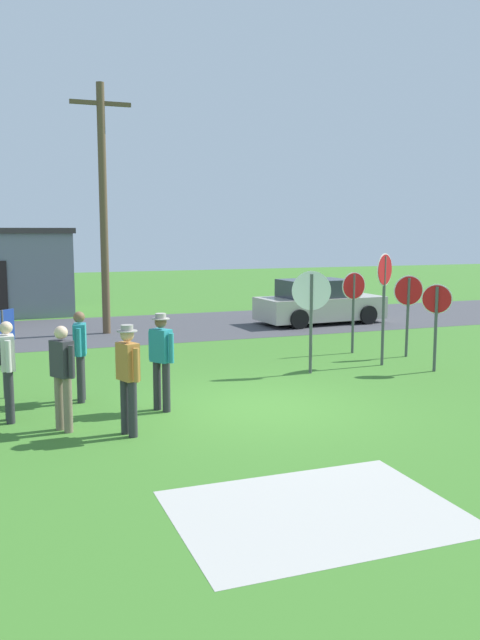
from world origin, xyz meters
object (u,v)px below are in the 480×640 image
(stop_sign_tallest, at_px, (436,313))
(person_in_teal, at_px, (6,364))
(stop_sign_far_back, at_px, (311,303))
(parked_car_on_street, at_px, (319,303))
(stop_sign_nearest, at_px, (408,301))
(person_holding_notes, at_px, (128,373))
(info_panel_rightmost, at_px, (3,338))
(person_in_dark_shirt, at_px, (161,356))
(person_on_left, at_px, (80,351))
(stop_sign_rear_right, at_px, (384,289))
(person_near_signs, at_px, (62,372))
(stop_sign_center_cluster, at_px, (354,298))
(utility_pole, at_px, (103,205))

(stop_sign_tallest, distance_m, person_in_teal, 9.13)
(stop_sign_far_back, bearing_deg, parked_car_on_street, 61.55)
(stop_sign_nearest, xyz_separation_m, person_holding_notes, (-7.80, -3.96, -0.42))
(stop_sign_tallest, bearing_deg, stop_sign_far_back, 162.66)
(stop_sign_tallest, distance_m, info_panel_rightmost, 9.16)
(stop_sign_tallest, relative_size, person_in_dark_shirt, 1.14)
(stop_sign_nearest, distance_m, person_on_left, 8.40)
(stop_sign_far_back, xyz_separation_m, stop_sign_tallest, (2.69, -0.84, -0.24))
(stop_sign_far_back, xyz_separation_m, person_on_left, (-5.10, -0.70, -0.63))
(person_in_dark_shirt, relative_size, person_on_left, 1.03)
(stop_sign_rear_right, bearing_deg, info_panel_rightmost, -178.88)
(parked_car_on_street, bearing_deg, person_on_left, -138.93)
(person_in_dark_shirt, height_order, info_panel_rightmost, person_in_dark_shirt)
(person_on_left, distance_m, person_near_signs, 1.85)
(stop_sign_nearest, relative_size, stop_sign_far_back, 0.90)
(stop_sign_center_cluster, xyz_separation_m, person_on_left, (-7.22, -2.52, -0.48))
(person_in_dark_shirt, xyz_separation_m, person_near_signs, (-1.74, -0.61, -0.03))
(parked_car_on_street, distance_m, person_near_signs, 13.44)
(utility_pole, xyz_separation_m, person_in_teal, (-3.07, -9.02, -2.94))
(utility_pole, height_order, person_near_signs, utility_pole)
(info_panel_rightmost, bearing_deg, stop_sign_nearest, 5.11)
(stop_sign_nearest, height_order, info_panel_rightmost, stop_sign_nearest)
(person_on_left, bearing_deg, person_in_teal, -144.13)
(stop_sign_nearest, height_order, person_near_signs, stop_sign_nearest)
(person_on_left, distance_m, person_in_teal, 1.61)
(stop_sign_nearest, height_order, person_in_dark_shirt, stop_sign_nearest)
(stop_sign_rear_right, height_order, stop_sign_far_back, stop_sign_rear_right)
(stop_sign_center_cluster, xyz_separation_m, person_near_signs, (-7.71, -4.31, -0.48))
(person_on_left, bearing_deg, person_near_signs, -105.38)
(utility_pole, relative_size, person_in_teal, 4.43)
(person_on_left, relative_size, person_in_teal, 1.00)
(stop_sign_nearest, xyz_separation_m, stop_sign_tallest, (-0.45, -1.73, -0.07))
(person_holding_notes, xyz_separation_m, person_on_left, (-0.43, 2.37, -0.03))
(stop_sign_tallest, bearing_deg, info_panel_rightmost, 174.52)
(parked_car_on_street, height_order, stop_sign_rear_right, stop_sign_rear_right)
(stop_sign_rear_right, distance_m, person_near_signs, 8.08)
(stop_sign_far_back, relative_size, person_holding_notes, 1.31)
(stop_sign_tallest, height_order, person_holding_notes, stop_sign_tallest)
(stop_sign_far_back, relative_size, person_in_teal, 1.35)
(info_panel_rightmost, bearing_deg, utility_pole, 67.12)
(stop_sign_center_cluster, relative_size, info_panel_rightmost, 1.25)
(stop_sign_nearest, relative_size, person_in_teal, 1.22)
(person_holding_notes, bearing_deg, stop_sign_tallest, 16.87)
(utility_pole, xyz_separation_m, parked_car_on_street, (7.17, -0.28, -3.23))
(utility_pole, relative_size, info_panel_rightmost, 4.44)
(person_in_teal, bearing_deg, stop_sign_center_cluster, 22.13)
(parked_car_on_street, xyz_separation_m, person_holding_notes, (-8.50, -10.16, 0.30))
(stop_sign_tallest, bearing_deg, person_on_left, 178.97)
(stop_sign_far_back, bearing_deg, stop_sign_rear_right, 5.75)
(stop_sign_tallest, distance_m, person_holding_notes, 7.69)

